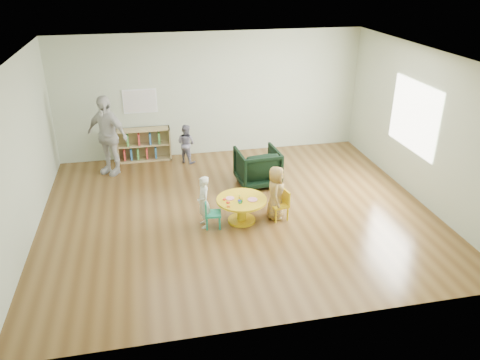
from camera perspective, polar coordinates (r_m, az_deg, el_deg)
The scene contains 11 objects.
room at distance 7.87m, azimuth -0.26°, elevation 8.29°, with size 7.10×7.00×2.80m.
activity_table at distance 8.17m, azimuth 0.19°, elevation -3.16°, with size 0.88×0.88×0.48m.
kid_chair_left at distance 8.02m, azimuth -3.58°, elevation -4.02°, with size 0.31×0.31×0.51m.
kid_chair_right at distance 8.29m, azimuth 5.03°, elevation -2.88°, with size 0.34×0.34×0.54m.
bookshelf at distance 10.93m, azimuth -11.70°, elevation 4.25°, with size 1.20×0.30×0.75m.
alphabet_poster at distance 10.74m, azimuth -12.10°, elevation 9.39°, with size 0.74×0.01×0.54m.
armchair at distance 9.50m, azimuth 2.15°, elevation 1.62°, with size 0.81×0.84×0.76m, color black.
child_left at distance 7.97m, azimuth -4.47°, elevation -2.70°, with size 0.34×0.22×0.93m, color silver.
child_right at distance 8.23m, azimuth 4.39°, elevation -1.55°, with size 0.48×0.31×0.98m, color yellow.
toddler at distance 10.61m, azimuth -6.58°, elevation 4.44°, with size 0.43×0.34×0.89m, color #19173B.
adult_caretaker at distance 10.23m, azimuth -15.90°, elevation 5.27°, with size 1.00×0.42×1.71m, color beige.
Camera 1 is at (-1.49, -7.37, 4.20)m, focal length 35.00 mm.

